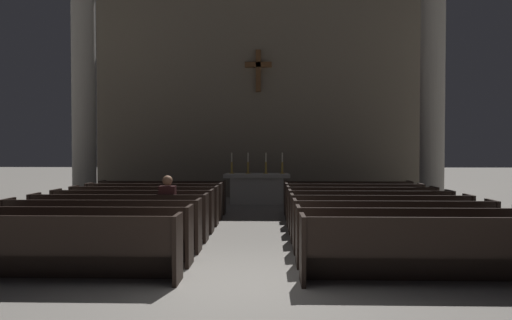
# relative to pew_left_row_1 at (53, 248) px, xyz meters

# --- Properties ---
(ground_plane) EXTENTS (80.00, 80.00, 0.00)m
(ground_plane) POSITION_rel_pew_left_row_1_xyz_m (2.59, 0.04, -0.48)
(ground_plane) COLOR gray
(pew_left_row_1) EXTENTS (3.53, 0.50, 0.95)m
(pew_left_row_1) POSITION_rel_pew_left_row_1_xyz_m (0.00, 0.00, 0.00)
(pew_left_row_1) COLOR black
(pew_left_row_1) RESTS_ON ground
(pew_left_row_2) EXTENTS (3.53, 0.50, 0.95)m
(pew_left_row_2) POSITION_rel_pew_left_row_1_xyz_m (0.00, 0.97, 0.00)
(pew_left_row_2) COLOR black
(pew_left_row_2) RESTS_ON ground
(pew_left_row_3) EXTENTS (3.53, 0.50, 0.95)m
(pew_left_row_3) POSITION_rel_pew_left_row_1_xyz_m (0.00, 1.94, 0.00)
(pew_left_row_3) COLOR black
(pew_left_row_3) RESTS_ON ground
(pew_left_row_4) EXTENTS (3.53, 0.50, 0.95)m
(pew_left_row_4) POSITION_rel_pew_left_row_1_xyz_m (0.00, 2.91, 0.00)
(pew_left_row_4) COLOR black
(pew_left_row_4) RESTS_ON ground
(pew_left_row_5) EXTENTS (3.53, 0.50, 0.95)m
(pew_left_row_5) POSITION_rel_pew_left_row_1_xyz_m (0.00, 3.89, 0.00)
(pew_left_row_5) COLOR black
(pew_left_row_5) RESTS_ON ground
(pew_left_row_6) EXTENTS (3.53, 0.50, 0.95)m
(pew_left_row_6) POSITION_rel_pew_left_row_1_xyz_m (0.00, 4.86, 0.00)
(pew_left_row_6) COLOR black
(pew_left_row_6) RESTS_ON ground
(pew_left_row_7) EXTENTS (3.53, 0.50, 0.95)m
(pew_left_row_7) POSITION_rel_pew_left_row_1_xyz_m (0.00, 5.83, 0.00)
(pew_left_row_7) COLOR black
(pew_left_row_7) RESTS_ON ground
(pew_left_row_8) EXTENTS (3.53, 0.50, 0.95)m
(pew_left_row_8) POSITION_rel_pew_left_row_1_xyz_m (0.00, 6.80, 0.00)
(pew_left_row_8) COLOR black
(pew_left_row_8) RESTS_ON ground
(pew_right_row_1) EXTENTS (3.53, 0.50, 0.95)m
(pew_right_row_1) POSITION_rel_pew_left_row_1_xyz_m (5.18, 0.00, 0.00)
(pew_right_row_1) COLOR black
(pew_right_row_1) RESTS_ON ground
(pew_right_row_2) EXTENTS (3.53, 0.50, 0.95)m
(pew_right_row_2) POSITION_rel_pew_left_row_1_xyz_m (5.18, 0.97, 0.00)
(pew_right_row_2) COLOR black
(pew_right_row_2) RESTS_ON ground
(pew_right_row_3) EXTENTS (3.53, 0.50, 0.95)m
(pew_right_row_3) POSITION_rel_pew_left_row_1_xyz_m (5.18, 1.94, 0.00)
(pew_right_row_3) COLOR black
(pew_right_row_3) RESTS_ON ground
(pew_right_row_4) EXTENTS (3.53, 0.50, 0.95)m
(pew_right_row_4) POSITION_rel_pew_left_row_1_xyz_m (5.18, 2.91, 0.00)
(pew_right_row_4) COLOR black
(pew_right_row_4) RESTS_ON ground
(pew_right_row_5) EXTENTS (3.53, 0.50, 0.95)m
(pew_right_row_5) POSITION_rel_pew_left_row_1_xyz_m (5.18, 3.89, 0.00)
(pew_right_row_5) COLOR black
(pew_right_row_5) RESTS_ON ground
(pew_right_row_6) EXTENTS (3.53, 0.50, 0.95)m
(pew_right_row_6) POSITION_rel_pew_left_row_1_xyz_m (5.18, 4.86, 0.00)
(pew_right_row_6) COLOR black
(pew_right_row_6) RESTS_ON ground
(pew_right_row_7) EXTENTS (3.53, 0.50, 0.95)m
(pew_right_row_7) POSITION_rel_pew_left_row_1_xyz_m (5.18, 5.83, 0.00)
(pew_right_row_7) COLOR black
(pew_right_row_7) RESTS_ON ground
(pew_right_row_8) EXTENTS (3.53, 0.50, 0.95)m
(pew_right_row_8) POSITION_rel_pew_left_row_1_xyz_m (5.18, 6.80, 0.00)
(pew_right_row_8) COLOR black
(pew_right_row_8) RESTS_ON ground
(column_left_second) EXTENTS (1.13, 1.13, 7.49)m
(column_left_second) POSITION_rel_pew_left_row_1_xyz_m (-3.00, 8.76, 3.18)
(column_left_second) COLOR #ADA89E
(column_left_second) RESTS_ON ground
(column_right_second) EXTENTS (1.13, 1.13, 7.49)m
(column_right_second) POSITION_rel_pew_left_row_1_xyz_m (8.18, 8.76, 3.18)
(column_right_second) COLOR #ADA89E
(column_right_second) RESTS_ON ground
(altar) EXTENTS (2.20, 0.90, 1.01)m
(altar) POSITION_rel_pew_left_row_1_xyz_m (2.59, 9.46, 0.06)
(altar) COLOR #BCB7AD
(altar) RESTS_ON ground
(candlestick_outer_left) EXTENTS (0.16, 0.16, 0.70)m
(candlestick_outer_left) POSITION_rel_pew_left_row_1_xyz_m (1.74, 9.46, 0.76)
(candlestick_outer_left) COLOR #B79338
(candlestick_outer_left) RESTS_ON altar
(candlestick_inner_left) EXTENTS (0.16, 0.16, 0.70)m
(candlestick_inner_left) POSITION_rel_pew_left_row_1_xyz_m (2.29, 9.46, 0.76)
(candlestick_inner_left) COLOR #B79338
(candlestick_inner_left) RESTS_ON altar
(candlestick_inner_right) EXTENTS (0.16, 0.16, 0.70)m
(candlestick_inner_right) POSITION_rel_pew_left_row_1_xyz_m (2.89, 9.46, 0.76)
(candlestick_inner_right) COLOR #B79338
(candlestick_inner_right) RESTS_ON altar
(candlestick_outer_right) EXTENTS (0.16, 0.16, 0.70)m
(candlestick_outer_right) POSITION_rel_pew_left_row_1_xyz_m (3.44, 9.46, 0.76)
(candlestick_outer_right) COLOR #B79338
(candlestick_outer_right) RESTS_ON altar
(apse_with_cross) EXTENTS (12.38, 0.44, 8.68)m
(apse_with_cross) POSITION_rel_pew_left_row_1_xyz_m (2.59, 11.67, 3.86)
(apse_with_cross) COLOR #706656
(apse_with_cross) RESTS_ON ground
(lone_worshipper) EXTENTS (0.32, 0.43, 1.32)m
(lone_worshipper) POSITION_rel_pew_left_row_1_xyz_m (0.98, 2.95, 0.22)
(lone_worshipper) COLOR #26262B
(lone_worshipper) RESTS_ON ground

